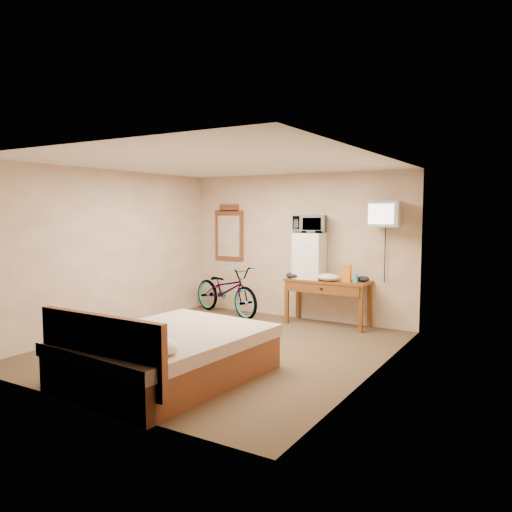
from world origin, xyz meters
name	(u,v)px	position (x,y,z in m)	size (l,w,h in m)	color
room	(221,257)	(0.00, 0.00, 1.25)	(4.60, 4.64, 2.50)	#453522
desk	(327,287)	(0.69, 2.00, 0.63)	(1.38, 0.55, 0.75)	brown
mini_fridge	(309,256)	(0.36, 2.05, 1.13)	(0.49, 0.48, 0.75)	white
microwave	(310,224)	(0.36, 2.05, 1.65)	(0.52, 0.35, 0.29)	white
snack_bag	(347,273)	(1.04, 1.95, 0.89)	(0.14, 0.08, 0.27)	orange
blue_cup	(355,278)	(1.18, 1.98, 0.82)	(0.08, 0.08, 0.14)	#3DA1CF
cloth_cream	(328,277)	(0.75, 1.91, 0.81)	(0.38, 0.29, 0.12)	beige
cloth_dark_a	(294,275)	(0.15, 1.88, 0.80)	(0.27, 0.20, 0.10)	black
cloth_dark_b	(363,279)	(1.26, 2.10, 0.80)	(0.20, 0.16, 0.09)	black
crt_television	(385,214)	(1.61, 2.02, 1.82)	(0.49, 0.59, 0.39)	black
wall_mirror	(229,233)	(-1.40, 2.27, 1.45)	(0.61, 0.04, 1.04)	brown
bicycle	(226,290)	(-1.20, 1.87, 0.45)	(0.59, 1.70, 0.89)	black
bed	(164,354)	(0.19, -1.37, 0.29)	(1.79, 2.29, 0.90)	brown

